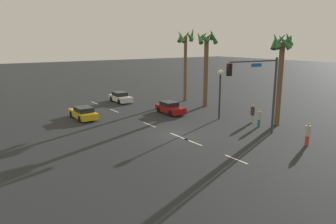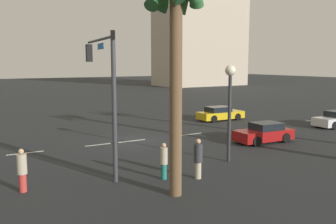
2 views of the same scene
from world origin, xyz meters
The scene contains 16 objects.
ground_plane centered at (0.00, 0.00, 0.00)m, with size 220.00×220.00×0.00m, color #232628.
lane_stripe_0 centered at (-18.00, 0.00, 0.01)m, with size 2.29×0.14×0.01m, color silver.
lane_stripe_1 centered at (-12.06, 0.00, 0.01)m, with size 2.20×0.14×0.01m, color silver.
lane_stripe_2 centered at (-4.27, 0.00, 0.01)m, with size 2.22×0.14×0.01m, color silver.
lane_stripe_3 centered at (0.54, 0.00, 0.01)m, with size 2.49×0.14×0.01m, color silver.
lane_stripe_4 centered at (2.37, 0.00, 0.01)m, with size 2.21×0.14×0.01m, color silver.
lane_stripe_5 centered at (7.03, 0.00, 0.01)m, with size 2.07×0.14×0.01m, color silver.
car_1 centered at (-10.43, -4.31, 0.59)m, with size 4.36×1.86×1.26m.
car_2 centered at (-7.28, 4.58, 0.61)m, with size 4.04×1.91×1.30m.
traffic_signal centered at (4.09, 5.62, 4.47)m, with size 0.78×5.43×6.58m.
streetlamp centered at (-2.19, 7.21, 3.67)m, with size 0.56×0.56×5.12m.
pedestrian_0 centered at (8.04, 6.74, 0.94)m, with size 0.52×0.52×1.80m.
pedestrian_1 centered at (0.84, 8.81, 0.96)m, with size 0.44×0.44×1.84m.
pedestrian_2 centered at (2.24, 8.12, 0.88)m, with size 0.48×0.48×1.67m.
palm_tree_1 centered at (2.78, 10.05, 6.46)m, with size 2.54×2.45×8.79m.
building_1 centered at (-38.64, -49.05, 11.80)m, with size 20.14×11.08×23.61m, color #B2A38E.
Camera 2 is at (9.78, 21.97, 5.22)m, focal length 38.52 mm.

